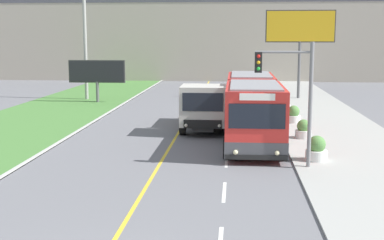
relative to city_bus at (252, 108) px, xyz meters
name	(u,v)px	position (x,y,z in m)	size (l,w,h in m)	color
city_bus	(252,108)	(0.00, 0.00, 0.00)	(2.73, 12.46, 3.10)	red
dump_truck	(205,108)	(-2.53, 1.59, -0.24)	(2.56, 6.51, 2.64)	black
utility_pole_far	(85,41)	(-13.26, 16.08, 3.28)	(1.80, 0.28, 9.61)	#9E9E99
traffic_light_mast	(292,88)	(1.35, -6.34, 1.65)	(2.28, 0.32, 5.02)	slate
billboard_large	(300,30)	(4.41, 17.88, 4.18)	(5.70, 0.24, 7.37)	#59595B
billboard_small	(97,72)	(-11.83, 14.12, 0.81)	(4.51, 0.24, 3.36)	#59595B
planter_round_near	(317,150)	(2.55, -5.22, -1.04)	(0.92, 0.92, 1.05)	silver
planter_round_second	(303,130)	(2.61, -0.22, -1.08)	(0.83, 0.83, 0.96)	silver
planter_round_third	(293,115)	(2.64, 4.78, -1.04)	(0.90, 0.90, 1.03)	silver
planter_round_far	(284,105)	(2.53, 9.78, -1.04)	(0.90, 0.90, 1.03)	silver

